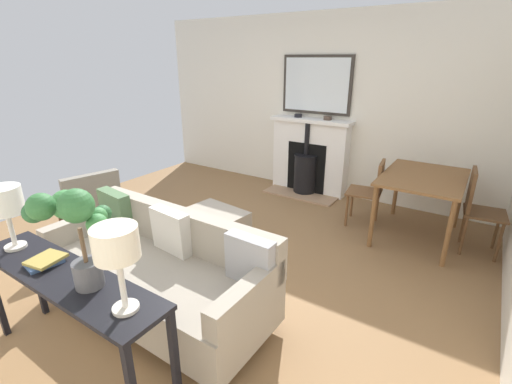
{
  "coord_description": "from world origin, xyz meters",
  "views": [
    {
      "loc": [
        2.4,
        2.3,
        1.99
      ],
      "look_at": [
        -0.49,
        0.4,
        0.68
      ],
      "focal_mm": 25.02,
      "sensor_mm": 36.0,
      "label": 1
    }
  ],
  "objects": [
    {
      "name": "dining_table",
      "position": [
        -1.79,
        1.79,
        0.66
      ],
      "size": [
        1.17,
        0.84,
        0.75
      ],
      "color": "brown",
      "rests_on": "ground"
    },
    {
      "name": "mantel_bowl_near",
      "position": [
        -2.51,
        -0.16,
        1.17
      ],
      "size": [
        0.12,
        0.12,
        0.05
      ],
      "color": "black",
      "rests_on": "fireplace"
    },
    {
      "name": "table_lamp_near_end",
      "position": [
        1.48,
        -0.32,
        1.08
      ],
      "size": [
        0.23,
        0.23,
        0.45
      ],
      "color": "beige",
      "rests_on": "console_table"
    },
    {
      "name": "fireplace",
      "position": [
        -2.48,
        0.07,
        0.51
      ],
      "size": [
        0.6,
        1.25,
        1.14
      ],
      "color": "#9E7A5B",
      "rests_on": "ground"
    },
    {
      "name": "potted_plant",
      "position": [
        1.47,
        0.5,
        1.15
      ],
      "size": [
        0.47,
        0.49,
        0.64
      ],
      "color": "#4C4C51",
      "rests_on": "console_table"
    },
    {
      "name": "ottoman",
      "position": [
        -0.27,
        -0.05,
        0.25
      ],
      "size": [
        0.71,
        0.74,
        0.41
      ],
      "color": "#B2B2B7",
      "rests_on": "ground"
    },
    {
      "name": "ground_plane",
      "position": [
        0.0,
        0.0,
        -0.0
      ],
      "size": [
        5.39,
        5.48,
        0.01
      ],
      "primitive_type": "cube",
      "color": "olive"
    },
    {
      "name": "console_table",
      "position": [
        1.48,
        0.28,
        0.64
      ],
      "size": [
        0.35,
        1.59,
        0.74
      ],
      "color": "black",
      "rests_on": "ground"
    },
    {
      "name": "table_lamp_far_end",
      "position": [
        1.48,
        0.88,
        1.11
      ],
      "size": [
        0.23,
        0.23,
        0.48
      ],
      "color": "beige",
      "rests_on": "console_table"
    },
    {
      "name": "armchair_accent",
      "position": [
        0.29,
        -1.36,
        0.46
      ],
      "size": [
        0.79,
        0.71,
        0.81
      ],
      "color": "#4C3321",
      "rests_on": "ground"
    },
    {
      "name": "book_stack",
      "position": [
        1.48,
        0.07,
        0.76
      ],
      "size": [
        0.24,
        0.21,
        0.04
      ],
      "color": "#38517F",
      "rests_on": "console_table"
    },
    {
      "name": "wall_left",
      "position": [
        -2.69,
        0.0,
        1.3
      ],
      "size": [
        0.12,
        5.48,
        2.6
      ],
      "primitive_type": "cube",
      "color": "silver",
      "rests_on": "ground"
    },
    {
      "name": "mirror_over_mantel",
      "position": [
        -2.61,
        0.07,
        1.61
      ],
      "size": [
        0.04,
        1.07,
        0.83
      ],
      "color": "#2D2823"
    },
    {
      "name": "mantel_bowl_far",
      "position": [
        -2.51,
        0.31,
        1.17
      ],
      "size": [
        0.12,
        0.12,
        0.05
      ],
      "color": "#47382D",
      "rests_on": "fireplace"
    },
    {
      "name": "dining_chair_by_back_wall",
      "position": [
        -1.78,
        2.35,
        0.54
      ],
      "size": [
        0.44,
        0.44,
        0.91
      ],
      "color": "brown",
      "rests_on": "ground"
    },
    {
      "name": "sofa",
      "position": [
        0.75,
        0.28,
        0.36
      ],
      "size": [
        0.83,
        1.97,
        0.83
      ],
      "color": "#B2B2B7",
      "rests_on": "ground"
    },
    {
      "name": "dining_chair_near_fireplace",
      "position": [
        -1.8,
        1.23,
        0.49
      ],
      "size": [
        0.45,
        0.45,
        0.84
      ],
      "color": "brown",
      "rests_on": "ground"
    }
  ]
}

